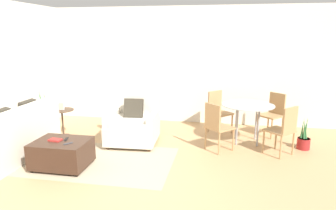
# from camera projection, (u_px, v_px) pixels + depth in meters

# --- Properties ---
(ground_plane) EXTENTS (20.00, 20.00, 0.00)m
(ground_plane) POSITION_uv_depth(u_px,v_px,m) (131.00, 189.00, 4.16)
(ground_plane) COLOR tan
(wall_back) EXTENTS (12.00, 0.06, 2.75)m
(wall_back) POSITION_uv_depth(u_px,v_px,m) (173.00, 66.00, 7.19)
(wall_back) COLOR silver
(wall_back) RESTS_ON ground_plane
(wall_left) EXTENTS (0.06, 12.00, 2.75)m
(wall_left) POSITION_uv_depth(u_px,v_px,m) (5.00, 73.00, 5.81)
(wall_left) COLOR silver
(wall_left) RESTS_ON ground_plane
(area_rug) EXTENTS (2.67, 1.60, 0.01)m
(area_rug) POSITION_uv_depth(u_px,v_px,m) (95.00, 160.00, 5.12)
(area_rug) COLOR tan
(area_rug) RESTS_ON ground_plane
(couch) EXTENTS (0.93, 1.76, 0.94)m
(couch) POSITION_uv_depth(u_px,v_px,m) (13.00, 139.00, 5.23)
(couch) COLOR beige
(couch) RESTS_ON ground_plane
(armchair) EXTENTS (0.99, 0.97, 0.89)m
(armchair) POSITION_uv_depth(u_px,v_px,m) (133.00, 126.00, 5.91)
(armchair) COLOR beige
(armchair) RESTS_ON ground_plane
(ottoman) EXTENTS (0.86, 0.66, 0.44)m
(ottoman) POSITION_uv_depth(u_px,v_px,m) (62.00, 153.00, 4.82)
(ottoman) COLOR #382319
(ottoman) RESTS_ON ground_plane
(book_stack) EXTENTS (0.21, 0.15, 0.02)m
(book_stack) POSITION_uv_depth(u_px,v_px,m) (55.00, 140.00, 4.79)
(book_stack) COLOR #B72D28
(book_stack) RESTS_ON ottoman
(tv_remote_primary) EXTENTS (0.09, 0.17, 0.01)m
(tv_remote_primary) POSITION_uv_depth(u_px,v_px,m) (66.00, 139.00, 4.84)
(tv_remote_primary) COLOR black
(tv_remote_primary) RESTS_ON ottoman
(tv_remote_secondary) EXTENTS (0.12, 0.14, 0.01)m
(tv_remote_secondary) POSITION_uv_depth(u_px,v_px,m) (68.00, 143.00, 4.65)
(tv_remote_secondary) COLOR #333338
(tv_remote_secondary) RESTS_ON ottoman
(potted_plant) EXTENTS (0.33, 0.33, 1.04)m
(potted_plant) POSITION_uv_depth(u_px,v_px,m) (45.00, 123.00, 6.45)
(potted_plant) COLOR brown
(potted_plant) RESTS_ON ground_plane
(side_table) EXTENTS (0.49, 0.49, 0.58)m
(side_table) POSITION_uv_depth(u_px,v_px,m) (62.00, 118.00, 6.24)
(side_table) COLOR #4C3828
(side_table) RESTS_ON ground_plane
(picture_frame) EXTENTS (0.14, 0.06, 0.16)m
(picture_frame) POSITION_uv_depth(u_px,v_px,m) (61.00, 106.00, 6.18)
(picture_frame) COLOR silver
(picture_frame) RESTS_ON side_table
(dining_table) EXTENTS (1.01, 1.01, 0.77)m
(dining_table) POSITION_uv_depth(u_px,v_px,m) (248.00, 110.00, 5.85)
(dining_table) COLOR #99A8AD
(dining_table) RESTS_ON ground_plane
(dining_chair_near_left) EXTENTS (0.59, 0.59, 0.90)m
(dining_chair_near_left) POSITION_uv_depth(u_px,v_px,m) (216.00, 124.00, 5.43)
(dining_chair_near_left) COLOR tan
(dining_chair_near_left) RESTS_ON ground_plane
(dining_chair_near_right) EXTENTS (0.59, 0.59, 0.90)m
(dining_chair_near_right) POSITION_uv_depth(u_px,v_px,m) (284.00, 127.00, 5.22)
(dining_chair_near_right) COLOR tan
(dining_chair_near_right) RESTS_ON ground_plane
(dining_chair_far_left) EXTENTS (0.59, 0.59, 0.90)m
(dining_chair_far_left) POSITION_uv_depth(u_px,v_px,m) (218.00, 109.00, 6.55)
(dining_chair_far_left) COLOR tan
(dining_chair_far_left) RESTS_ON ground_plane
(dining_chair_far_right) EXTENTS (0.59, 0.59, 0.90)m
(dining_chair_far_right) POSITION_uv_depth(u_px,v_px,m) (274.00, 111.00, 6.34)
(dining_chair_far_right) COLOR tan
(dining_chair_far_right) RESTS_ON ground_plane
(potted_plant_small) EXTENTS (0.23, 0.23, 0.62)m
(potted_plant_small) POSITION_uv_depth(u_px,v_px,m) (304.00, 140.00, 5.60)
(potted_plant_small) COLOR maroon
(potted_plant_small) RESTS_ON ground_plane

